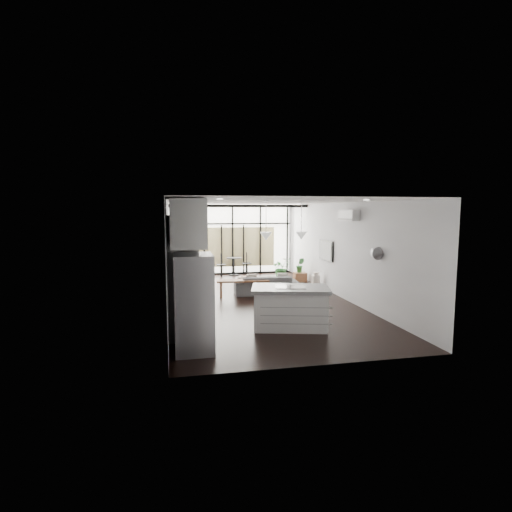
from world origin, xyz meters
name	(u,v)px	position (x,y,z in m)	size (l,w,h in m)	color
floor	(258,300)	(0.00, 0.00, 0.00)	(5.00, 10.00, 0.00)	black
ceiling	(258,203)	(0.00, 0.00, 2.80)	(5.00, 10.00, 0.00)	white
wall_left	(169,254)	(-2.50, 0.00, 1.40)	(0.02, 10.00, 2.80)	silver
wall_right	(340,250)	(2.50, 0.00, 1.40)	(0.02, 10.00, 2.80)	silver
wall_back	(232,240)	(0.00, 5.00, 1.40)	(5.00, 0.02, 2.80)	silver
wall_front	(323,283)	(0.00, -5.00, 1.40)	(5.00, 0.02, 2.80)	silver
glazing	(233,240)	(0.00, 4.88, 1.40)	(5.00, 0.20, 2.80)	black
skylight	(236,205)	(0.00, 4.00, 2.77)	(4.70, 1.90, 0.06)	white
neighbour_building	(232,247)	(0.00, 4.95, 1.10)	(3.50, 0.02, 1.60)	#D1B985
island	(290,308)	(0.11, -2.83, 0.46)	(1.67, 0.99, 0.91)	white
cooktop	(290,287)	(0.11, -2.83, 0.92)	(0.66, 0.44, 0.01)	black
fridge	(194,303)	(-2.04, -3.85, 0.90)	(0.69, 0.87, 1.79)	#A3A3A8
appliance_column	(182,277)	(-2.22, -3.05, 1.24)	(0.64, 0.67, 2.49)	white
upper_cabinets	(187,223)	(-2.12, -3.50, 2.35)	(0.62, 1.75, 0.86)	white
pendant_left	(266,236)	(-0.40, -2.65, 2.02)	(0.26, 0.26, 0.18)	white
pendant_right	(301,236)	(0.40, -2.65, 2.02)	(0.26, 0.26, 0.18)	white
sofa	(266,282)	(0.43, 0.82, 0.38)	(1.95, 0.57, 0.76)	#4F4F52
console_bench	(243,288)	(-0.34, 0.58, 0.25)	(1.56, 0.39, 0.50)	brown
pouf	(245,283)	(-0.06, 1.75, 0.20)	(0.50, 0.50, 0.40)	beige
crate	(300,277)	(2.14, 2.65, 0.17)	(0.44, 0.44, 0.33)	brown
plant_tall	(281,270)	(1.69, 3.60, 0.31)	(0.71, 0.78, 0.61)	#2E6E32
plant_crate	(300,269)	(2.14, 2.65, 0.45)	(0.30, 0.54, 0.24)	#2E6E32
milk_can	(316,280)	(2.25, 1.32, 0.27)	(0.28, 0.28, 0.54)	silver
bistro_set	(234,266)	(0.00, 4.55, 0.38)	(1.58, 0.63, 0.76)	black
tv	(326,250)	(2.46, 1.00, 1.30)	(0.05, 1.10, 0.65)	black
ac_unit	(349,215)	(2.38, -0.80, 2.45)	(0.22, 0.90, 0.30)	silver
framed_art	(170,250)	(-2.47, -0.50, 1.55)	(0.04, 0.70, 0.90)	black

